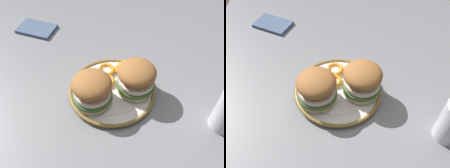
{
  "view_description": "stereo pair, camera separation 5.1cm",
  "coord_description": "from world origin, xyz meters",
  "views": [
    {
      "loc": [
        0.54,
        -0.07,
        1.34
      ],
      "look_at": [
        0.06,
        -0.03,
        0.78
      ],
      "focal_mm": 38.98,
      "sensor_mm": 36.0,
      "label": 1
    },
    {
      "loc": [
        0.54,
        -0.02,
        1.34
      ],
      "look_at": [
        0.06,
        -0.03,
        0.78
      ],
      "focal_mm": 38.98,
      "sensor_mm": 36.0,
      "label": 2
    }
  ],
  "objects": [
    {
      "name": "dinner_plate",
      "position": [
        0.06,
        -0.03,
        0.75
      ],
      "size": [
        0.27,
        0.27,
        0.02
      ],
      "color": "white",
      "rests_on": "dining_table"
    },
    {
      "name": "orange_peel_small_curl",
      "position": [
        0.04,
        -0.05,
        0.76
      ],
      "size": [
        0.06,
        0.06,
        0.01
      ],
      "color": "orange",
      "rests_on": "dinner_plate"
    },
    {
      "name": "orange_peel_strip_long",
      "position": [
        -0.03,
        0.0,
        0.76
      ],
      "size": [
        0.07,
        0.07,
        0.01
      ],
      "color": "orange",
      "rests_on": "dinner_plate"
    },
    {
      "name": "sandwich_half_right",
      "position": [
        0.1,
        -0.09,
        0.81
      ],
      "size": [
        0.15,
        0.15,
        0.1
      ],
      "color": "beige",
      "rests_on": "dinner_plate"
    },
    {
      "name": "ground_plane",
      "position": [
        0.0,
        0.0,
        0.0
      ],
      "size": [
        8.0,
        8.0,
        0.0
      ],
      "primitive_type": "plane",
      "color": "#4C3D2D"
    },
    {
      "name": "orange_peel_curled",
      "position": [
        -0.01,
        -0.05,
        0.76
      ],
      "size": [
        0.08,
        0.08,
        0.01
      ],
      "color": "orange",
      "rests_on": "dinner_plate"
    },
    {
      "name": "folded_napkin",
      "position": [
        -0.28,
        -0.31,
        0.74
      ],
      "size": [
        0.14,
        0.17,
        0.01
      ],
      "primitive_type": "cube",
      "rotation": [
        0.0,
        0.0,
        1.17
      ],
      "color": "slate",
      "rests_on": "dining_table"
    },
    {
      "name": "orange_peel_strip_short",
      "position": [
        0.02,
        -0.1,
        0.76
      ],
      "size": [
        0.07,
        0.07,
        0.01
      ],
      "color": "orange",
      "rests_on": "dinner_plate"
    },
    {
      "name": "dining_table",
      "position": [
        0.0,
        0.0,
        0.65
      ],
      "size": [
        1.23,
        1.1,
        0.74
      ],
      "color": "gray",
      "rests_on": "ground"
    },
    {
      "name": "sandwich_half_left",
      "position": [
        0.07,
        0.04,
        0.81
      ],
      "size": [
        0.14,
        0.14,
        0.1
      ],
      "color": "beige",
      "rests_on": "dinner_plate"
    }
  ]
}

